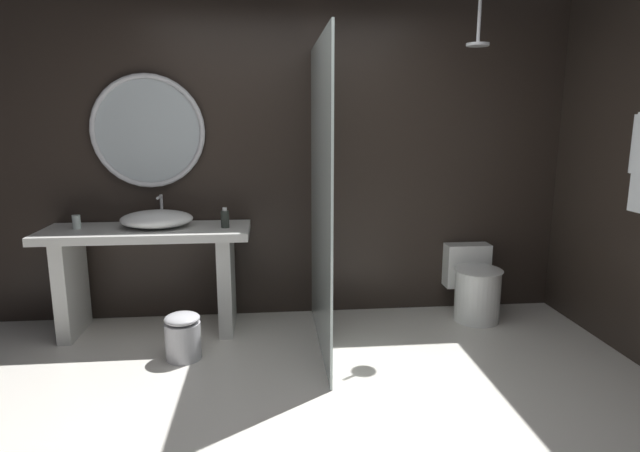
{
  "coord_description": "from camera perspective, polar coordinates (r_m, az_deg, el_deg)",
  "views": [
    {
      "loc": [
        -0.17,
        -2.44,
        1.63
      ],
      "look_at": [
        0.15,
        0.76,
        0.98
      ],
      "focal_mm": 29.39,
      "sensor_mm": 36.0,
      "label": 1
    }
  ],
  "objects": [
    {
      "name": "waste_bin",
      "position": [
        3.81,
        -14.69,
        -11.49
      ],
      "size": [
        0.24,
        0.24,
        0.33
      ],
      "color": "silver",
      "rests_on": "ground_plane"
    },
    {
      "name": "rain_shower_head",
      "position": [
        4.12,
        16.83,
        19.03
      ],
      "size": [
        0.16,
        0.16,
        0.36
      ],
      "color": "silver"
    },
    {
      "name": "soap_dispenser",
      "position": [
        4.04,
        -10.31,
        0.79
      ],
      "size": [
        0.06,
        0.06,
        0.15
      ],
      "color": "#282D28",
      "rests_on": "vanity_counter"
    },
    {
      "name": "tumbler_cup",
      "position": [
        4.34,
        -24.99,
        0.4
      ],
      "size": [
        0.06,
        0.06,
        0.1
      ],
      "primitive_type": "cylinder",
      "color": "silver",
      "rests_on": "vanity_counter"
    },
    {
      "name": "shower_glass_panel",
      "position": [
        3.67,
        0.04,
        2.91
      ],
      "size": [
        0.02,
        1.37,
        2.16
      ],
      "primitive_type": "cube",
      "color": "silver",
      "rests_on": "ground_plane"
    },
    {
      "name": "ground_plane",
      "position": [
        2.94,
        -1.51,
        -22.15
      ],
      "size": [
        5.76,
        5.76,
        0.0
      ],
      "primitive_type": "plane",
      "color": "silver"
    },
    {
      "name": "round_wall_mirror",
      "position": [
        4.36,
        -18.23,
        9.77
      ],
      "size": [
        0.88,
        0.04,
        0.88
      ],
      "color": "silver"
    },
    {
      "name": "vanity_counter",
      "position": [
        4.24,
        -18.16,
        -3.81
      ],
      "size": [
        1.55,
        0.56,
        0.82
      ],
      "color": "silver",
      "rests_on": "ground_plane"
    },
    {
      "name": "vessel_sink",
      "position": [
        4.17,
        -17.34,
        0.74
      ],
      "size": [
        0.54,
        0.45,
        0.22
      ],
      "color": "white",
      "rests_on": "vanity_counter"
    },
    {
      "name": "toilet",
      "position": [
        4.58,
        16.39,
        -6.15
      ],
      "size": [
        0.38,
        0.58,
        0.58
      ],
      "color": "white",
      "rests_on": "ground_plane"
    },
    {
      "name": "back_wall_panel",
      "position": [
        4.36,
        -3.4,
        7.15
      ],
      "size": [
        4.8,
        0.1,
        2.6
      ],
      "primitive_type": "cube",
      "color": "black",
      "rests_on": "ground_plane"
    }
  ]
}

